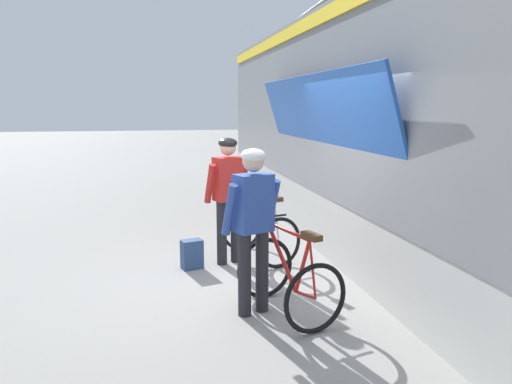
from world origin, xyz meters
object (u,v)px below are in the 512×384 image
object	(u,v)px
bicycle_far_red	(289,278)
backpack_on_platform	(192,254)
cyclist_far_in_blue	(253,217)
bicycle_near_silver	(260,231)
train_car	(464,123)
cyclist_near_in_red	(228,189)

from	to	relation	value
bicycle_far_red	backpack_on_platform	bearing A→B (deg)	117.24
cyclist_far_in_blue	bicycle_near_silver	xyz separation A→B (m)	(0.47, 1.84, -0.65)
cyclist_far_in_blue	bicycle_near_silver	world-z (taller)	cyclist_far_in_blue
bicycle_near_silver	backpack_on_platform	distance (m)	1.05
bicycle_near_silver	bicycle_far_red	distance (m)	1.96
backpack_on_platform	train_car	bearing A→B (deg)	-28.40
bicycle_near_silver	cyclist_far_in_blue	bearing A→B (deg)	-104.43
bicycle_far_red	backpack_on_platform	size ratio (longest dim) A/B	3.05
cyclist_near_in_red	cyclist_far_in_blue	world-z (taller)	same
backpack_on_platform	bicycle_near_silver	bearing A→B (deg)	-0.79
bicycle_near_silver	cyclist_near_in_red	bearing A→B (deg)	-166.74
backpack_on_platform	bicycle_far_red	bearing A→B (deg)	-77.59
train_car	backpack_on_platform	size ratio (longest dim) A/B	40.76
bicycle_near_silver	backpack_on_platform	world-z (taller)	bicycle_near_silver
bicycle_far_red	backpack_on_platform	distance (m)	1.93
train_car	cyclist_near_in_red	xyz separation A→B (m)	(-2.90, 0.97, -0.91)
train_car	bicycle_far_red	bearing A→B (deg)	-161.00
train_car	cyclist_near_in_red	size ratio (longest dim) A/B	9.25
train_car	bicycle_far_red	distance (m)	3.12
bicycle_far_red	cyclist_near_in_red	bearing A→B (deg)	100.77
cyclist_near_in_red	cyclist_far_in_blue	xyz separation A→B (m)	(-0.01, -1.73, 0.00)
train_car	bicycle_near_silver	xyz separation A→B (m)	(-2.43, 1.08, -1.56)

